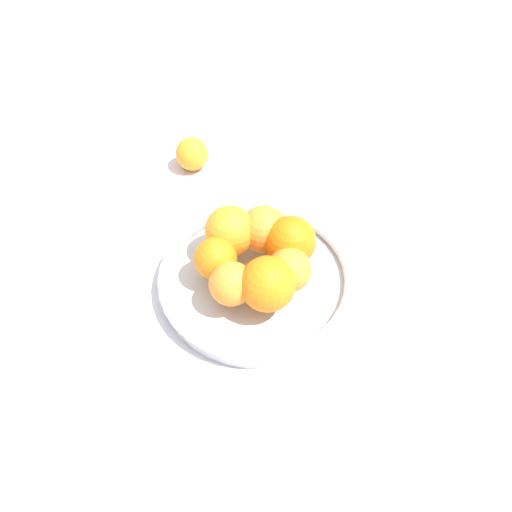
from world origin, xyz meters
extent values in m
plane|color=silver|center=(0.00, 0.00, 0.00)|extent=(4.00, 4.00, 0.00)
cylinder|color=silver|center=(0.00, 0.00, 0.01)|extent=(0.30, 0.30, 0.02)
torus|color=silver|center=(0.00, 0.00, 0.03)|extent=(0.31, 0.31, 0.02)
sphere|color=orange|center=(0.02, -0.05, 0.07)|extent=(0.07, 0.07, 0.07)
sphere|color=orange|center=(0.06, -0.01, 0.07)|extent=(0.08, 0.08, 0.08)
sphere|color=orange|center=(0.04, 0.03, 0.07)|extent=(0.08, 0.08, 0.08)
sphere|color=orange|center=(0.00, 0.06, 0.07)|extent=(0.08, 0.08, 0.08)
sphere|color=orange|center=(-0.05, 0.04, 0.07)|extent=(0.07, 0.07, 0.07)
sphere|color=orange|center=(-0.06, -0.02, 0.07)|extent=(0.07, 0.07, 0.07)
sphere|color=orange|center=(-0.02, -0.05, 0.07)|extent=(0.08, 0.08, 0.08)
sphere|color=orange|center=(0.09, 0.31, 0.03)|extent=(0.06, 0.06, 0.06)
camera|label=1|loc=(-0.31, -0.37, 0.63)|focal=35.00mm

